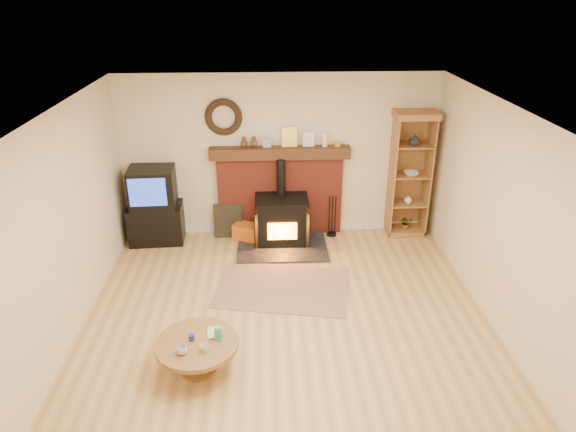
{
  "coord_description": "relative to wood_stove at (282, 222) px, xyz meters",
  "views": [
    {
      "loc": [
        -0.24,
        -5.04,
        3.83
      ],
      "look_at": [
        0.05,
        1.0,
        1.06
      ],
      "focal_mm": 32.0,
      "sensor_mm": 36.0,
      "label": 1
    }
  ],
  "objects": [
    {
      "name": "wood_stove",
      "position": [
        0.0,
        0.0,
        0.0
      ],
      "size": [
        1.4,
        1.0,
        1.32
      ],
      "color": "black",
      "rests_on": "ground"
    },
    {
      "name": "curio_cabinet",
      "position": [
        2.05,
        0.28,
        0.65
      ],
      "size": [
        0.66,
        0.47,
        2.05
      ],
      "color": "brown",
      "rests_on": "ground"
    },
    {
      "name": "coffee_table",
      "position": [
        -1.0,
        -2.93,
        -0.06
      ],
      "size": [
        0.89,
        0.89,
        0.54
      ],
      "color": "brown",
      "rests_on": "ground"
    },
    {
      "name": "area_rug",
      "position": [
        -0.04,
        -1.34,
        -0.37
      ],
      "size": [
        1.96,
        1.51,
        0.01
      ],
      "primitive_type": "cube",
      "rotation": [
        0.0,
        0.0,
        -0.18
      ],
      "color": "brown",
      "rests_on": "ground"
    },
    {
      "name": "tv_unit",
      "position": [
        -2.0,
        0.19,
        0.21
      ],
      "size": [
        0.86,
        0.63,
        1.23
      ],
      "color": "black",
      "rests_on": "ground"
    },
    {
      "name": "leaning_painting",
      "position": [
        -0.86,
        0.27,
        -0.1
      ],
      "size": [
        0.46,
        0.12,
        0.55
      ],
      "primitive_type": "cube",
      "rotation": [
        -0.17,
        0.0,
        0.0
      ],
      "color": "black",
      "rests_on": "ground"
    },
    {
      "name": "fire_tools",
      "position": [
        0.83,
        0.22,
        -0.24
      ],
      "size": [
        0.16,
        0.16,
        0.7
      ],
      "color": "black",
      "rests_on": "ground"
    },
    {
      "name": "room_shell",
      "position": [
        -0.03,
        -2.18,
        1.34
      ],
      "size": [
        5.02,
        5.52,
        2.61
      ],
      "color": "beige",
      "rests_on": "ground"
    },
    {
      "name": "chimney_breast",
      "position": [
        -0.01,
        0.39,
        0.43
      ],
      "size": [
        2.2,
        0.22,
        1.78
      ],
      "color": "#9A3727",
      "rests_on": "ground"
    },
    {
      "name": "firelog_box",
      "position": [
        -0.55,
        0.12,
        -0.24
      ],
      "size": [
        0.5,
        0.42,
        0.27
      ],
      "primitive_type": "cube",
      "rotation": [
        0.0,
        0.0,
        -0.4
      ],
      "color": "orange",
      "rests_on": "ground"
    },
    {
      "name": "ground",
      "position": [
        -0.01,
        -2.28,
        -0.37
      ],
      "size": [
        5.5,
        5.5,
        0.0
      ],
      "primitive_type": "plane",
      "color": "#B2864A",
      "rests_on": "ground"
    }
  ]
}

